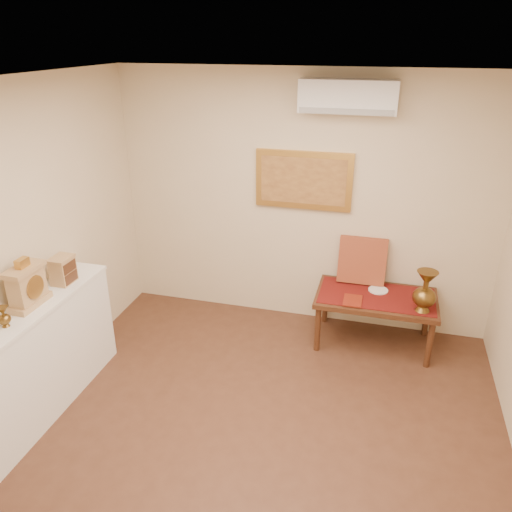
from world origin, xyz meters
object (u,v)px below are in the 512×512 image
(display_ledge, at_px, (28,369))
(low_table, at_px, (376,302))
(brass_urn_tall, at_px, (426,287))
(wooden_chest, at_px, (63,270))
(mantel_clock, at_px, (27,286))

(display_ledge, xyz_separation_m, low_table, (2.67, 1.88, -0.01))
(brass_urn_tall, bearing_deg, wooden_chest, -160.72)
(brass_urn_tall, distance_m, wooden_chest, 3.29)
(brass_urn_tall, distance_m, display_ledge, 3.55)
(brass_urn_tall, relative_size, wooden_chest, 2.04)
(brass_urn_tall, xyz_separation_m, wooden_chest, (-3.09, -1.08, 0.30))
(wooden_chest, relative_size, low_table, 0.20)
(display_ledge, distance_m, wooden_chest, 0.86)
(display_ledge, height_order, wooden_chest, wooden_chest)
(brass_urn_tall, height_order, display_ledge, brass_urn_tall)
(brass_urn_tall, xyz_separation_m, low_table, (-0.43, 0.19, -0.32))
(mantel_clock, xyz_separation_m, low_table, (2.68, 1.70, -0.67))
(brass_urn_tall, xyz_separation_m, mantel_clock, (-3.12, -1.50, 0.35))
(brass_urn_tall, height_order, mantel_clock, mantel_clock)
(wooden_chest, bearing_deg, low_table, 25.63)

